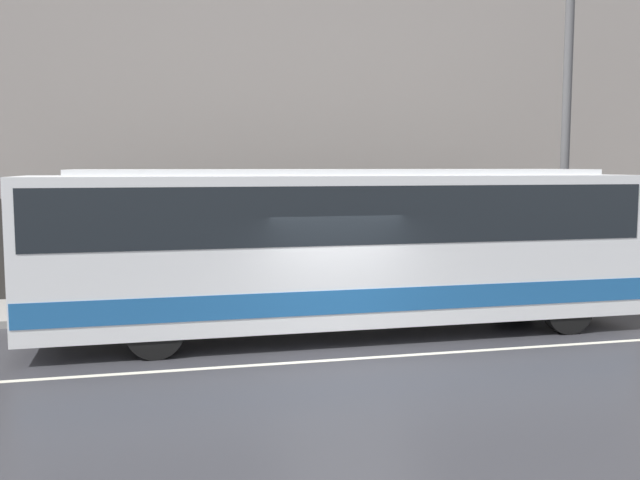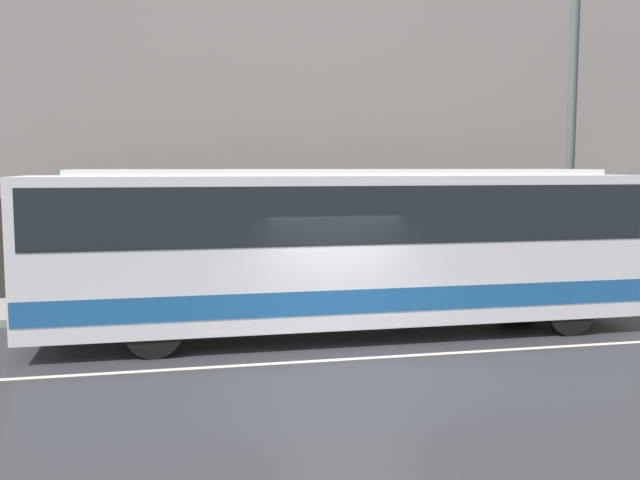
% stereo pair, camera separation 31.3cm
% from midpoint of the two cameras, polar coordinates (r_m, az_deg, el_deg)
% --- Properties ---
extents(ground_plane, '(60.00, 60.00, 0.00)m').
position_cam_midpoint_polar(ground_plane, '(12.79, 2.70, -9.53)').
color(ground_plane, '#333338').
extents(sidewalk, '(60.00, 2.75, 0.16)m').
position_cam_midpoint_polar(sidewalk, '(17.89, -1.77, -4.81)').
color(sidewalk, gray).
rests_on(sidewalk, ground_plane).
extents(building_facade, '(60.00, 0.35, 10.50)m').
position_cam_midpoint_polar(building_facade, '(19.14, -2.66, 10.86)').
color(building_facade, gray).
rests_on(building_facade, ground_plane).
extents(lane_stripe, '(54.00, 0.14, 0.01)m').
position_cam_midpoint_polar(lane_stripe, '(12.79, 2.70, -9.51)').
color(lane_stripe, beige).
rests_on(lane_stripe, ground_plane).
extents(transit_bus, '(12.23, 2.56, 3.35)m').
position_cam_midpoint_polar(transit_bus, '(14.41, 2.32, -0.14)').
color(transit_bus, white).
rests_on(transit_bus, ground_plane).
extents(utility_pole_near, '(0.23, 0.23, 7.76)m').
position_cam_midpoint_polar(utility_pole_near, '(19.27, 19.87, 7.44)').
color(utility_pole_near, '#4C4C4F').
rests_on(utility_pole_near, sidewalk).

